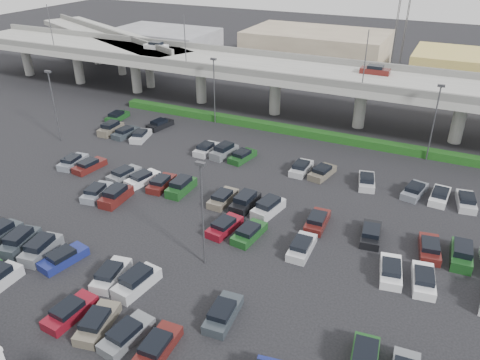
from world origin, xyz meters
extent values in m
plane|color=black|center=(0.00, 0.00, 0.00)|extent=(280.00, 280.00, 0.00)
cube|color=gray|center=(0.00, 32.00, 7.25)|extent=(150.00, 13.00, 1.10)
cube|color=#5E5E5A|center=(0.00, 25.75, 8.30)|extent=(150.00, 0.50, 1.00)
cube|color=#5E5E5A|center=(0.00, 38.25, 8.30)|extent=(150.00, 0.50, 1.00)
cylinder|color=gray|center=(-65.00, 32.00, 3.35)|extent=(1.80, 1.80, 6.70)
cube|color=#5E5E5A|center=(-65.00, 32.00, 6.50)|extent=(2.60, 9.75, 0.50)
cylinder|color=gray|center=(-51.00, 32.00, 3.35)|extent=(1.80, 1.80, 6.70)
cube|color=#5E5E5A|center=(-51.00, 32.00, 6.50)|extent=(2.60, 9.75, 0.50)
cylinder|color=gray|center=(-37.00, 32.00, 3.35)|extent=(1.80, 1.80, 6.70)
cube|color=#5E5E5A|center=(-37.00, 32.00, 6.50)|extent=(2.60, 9.75, 0.50)
cylinder|color=gray|center=(-23.00, 32.00, 3.35)|extent=(1.80, 1.80, 6.70)
cube|color=#5E5E5A|center=(-23.00, 32.00, 6.50)|extent=(2.60, 9.75, 0.50)
cylinder|color=gray|center=(-9.00, 32.00, 3.35)|extent=(1.80, 1.80, 6.70)
cube|color=#5E5E5A|center=(-9.00, 32.00, 6.50)|extent=(2.60, 9.75, 0.50)
cylinder|color=gray|center=(5.00, 32.00, 3.35)|extent=(1.80, 1.80, 6.70)
cube|color=#5E5E5A|center=(5.00, 32.00, 6.50)|extent=(2.60, 9.75, 0.50)
cylinder|color=gray|center=(19.00, 32.00, 3.35)|extent=(1.80, 1.80, 6.70)
cube|color=#5E5E5A|center=(19.00, 32.00, 6.50)|extent=(2.60, 9.75, 0.50)
cube|color=white|center=(-34.00, 35.00, 8.21)|extent=(4.40, 1.82, 0.82)
cube|color=black|center=(-34.00, 35.00, 8.84)|extent=(2.30, 1.60, 0.50)
cube|color=#4F1715|center=(6.00, 35.00, 8.21)|extent=(4.40, 1.82, 0.82)
cube|color=black|center=(6.00, 35.00, 8.84)|extent=(2.30, 1.60, 0.50)
cylinder|color=#47474B|center=(-50.00, 25.90, 11.80)|extent=(0.14, 0.14, 8.00)
cylinder|color=#47474B|center=(-22.00, 25.90, 11.80)|extent=(0.14, 0.14, 8.00)
cylinder|color=#47474B|center=(6.00, 25.90, 11.80)|extent=(0.14, 0.14, 8.00)
cube|color=gray|center=(-52.00, 43.00, 7.25)|extent=(50.93, 30.13, 1.10)
cube|color=#5E5E5A|center=(-52.00, 43.00, 8.30)|extent=(47.34, 22.43, 1.00)
cylinder|color=gray|center=(-69.22, 51.03, 3.35)|extent=(1.60, 1.60, 6.70)
cylinder|color=gray|center=(-58.34, 45.96, 3.35)|extent=(1.60, 1.60, 6.70)
cylinder|color=gray|center=(-47.47, 40.89, 3.35)|extent=(1.60, 1.60, 6.70)
cylinder|color=gray|center=(-36.59, 35.82, 3.35)|extent=(1.60, 1.60, 6.70)
cube|color=#144113|center=(0.00, 25.00, 0.55)|extent=(66.00, 1.60, 1.10)
cube|color=maroon|center=(-6.25, -18.50, 0.41)|extent=(2.16, 4.53, 0.82)
cube|color=black|center=(-6.25, -18.70, 1.04)|extent=(1.78, 2.42, 0.50)
cube|color=#675F50|center=(-3.50, -18.50, 0.41)|extent=(2.67, 4.68, 0.82)
cube|color=black|center=(-3.50, -18.70, 1.04)|extent=(2.03, 2.58, 0.50)
cube|color=slate|center=(-0.75, -18.50, 0.41)|extent=(2.38, 4.60, 0.82)
cube|color=black|center=(-0.75, -18.70, 1.04)|extent=(1.89, 2.49, 0.50)
cube|color=#4F1715|center=(2.00, -18.50, 0.41)|extent=(2.03, 4.48, 0.82)
cube|color=black|center=(2.00, -18.70, 1.04)|extent=(1.71, 2.37, 0.50)
cube|color=#2E363C|center=(-20.00, -13.50, 0.53)|extent=(1.83, 4.41, 1.05)
cube|color=#2E363C|center=(-17.25, -13.50, 0.53)|extent=(2.62, 4.67, 1.05)
cube|color=black|center=(-17.25, -13.50, 1.34)|extent=(2.07, 2.86, 0.65)
cube|color=slate|center=(-14.50, -13.50, 0.53)|extent=(2.43, 4.61, 1.05)
cube|color=black|center=(-14.50, -13.50, 1.34)|extent=(1.95, 2.80, 0.65)
cube|color=navy|center=(-11.75, -13.50, 0.41)|extent=(2.68, 4.68, 0.82)
cube|color=black|center=(-11.75, -13.70, 1.04)|extent=(2.04, 2.58, 0.50)
cube|color=#B8B9BD|center=(-6.25, -13.50, 0.41)|extent=(2.53, 4.64, 0.82)
cube|color=black|center=(-6.25, -13.70, 1.04)|extent=(1.96, 2.54, 0.50)
cube|color=#B8B9BD|center=(-3.50, -13.50, 0.53)|extent=(2.35, 4.59, 1.05)
cube|color=black|center=(-3.50, -13.50, 1.34)|extent=(1.91, 2.78, 0.65)
cube|color=#2E363C|center=(4.75, -13.50, 0.41)|extent=(2.15, 4.53, 0.82)
cube|color=black|center=(4.75, -13.70, 1.04)|extent=(1.77, 2.42, 0.50)
cube|color=black|center=(15.75, -13.50, 1.34)|extent=(1.87, 2.75, 0.65)
cube|color=slate|center=(-17.25, -2.50, 0.41)|extent=(2.52, 4.64, 0.82)
cube|color=black|center=(-17.25, -2.70, 1.04)|extent=(1.96, 2.53, 0.50)
cube|color=#4F1715|center=(-14.50, -2.50, 0.53)|extent=(2.05, 4.49, 1.05)
cube|color=black|center=(-14.50, -2.50, 1.34)|extent=(1.74, 2.68, 0.65)
cube|color=maroon|center=(-0.75, -2.50, 0.41)|extent=(2.41, 4.61, 0.82)
cube|color=black|center=(-0.75, -2.70, 1.04)|extent=(1.90, 2.50, 0.50)
cube|color=#19471C|center=(2.00, -2.50, 0.41)|extent=(2.32, 4.58, 0.82)
cube|color=black|center=(2.00, -2.70, 1.04)|extent=(1.86, 2.47, 0.50)
cube|color=#B8B9BD|center=(7.50, -2.50, 0.41)|extent=(1.91, 4.44, 0.82)
cube|color=black|center=(7.50, -2.70, 1.04)|extent=(1.65, 2.33, 0.50)
cube|color=white|center=(15.75, -2.50, 0.41)|extent=(2.55, 4.65, 0.82)
cube|color=black|center=(15.75, -2.70, 1.04)|extent=(1.97, 2.54, 0.50)
cube|color=white|center=(18.50, -2.50, 0.41)|extent=(2.47, 4.63, 0.82)
cube|color=black|center=(18.50, -2.70, 1.04)|extent=(1.93, 2.52, 0.50)
cube|color=slate|center=(-25.50, 2.50, 0.41)|extent=(2.30, 4.57, 0.82)
cube|color=black|center=(-25.50, 2.30, 1.04)|extent=(1.85, 2.46, 0.50)
cube|color=#4F1715|center=(-22.75, 2.50, 0.41)|extent=(2.35, 4.59, 0.82)
cube|color=black|center=(-22.75, 2.30, 1.04)|extent=(1.88, 2.48, 0.50)
cube|color=slate|center=(-17.25, 2.50, 0.41)|extent=(2.45, 4.62, 0.82)
cube|color=black|center=(-17.25, 2.30, 1.04)|extent=(1.93, 2.51, 0.50)
cube|color=white|center=(-14.50, 2.50, 0.41)|extent=(2.71, 4.69, 0.82)
cube|color=black|center=(-14.50, 2.30, 1.04)|extent=(2.05, 2.59, 0.50)
cube|color=#4F1715|center=(-11.75, 2.50, 0.41)|extent=(2.15, 4.53, 0.82)
cube|color=black|center=(-11.75, 2.30, 1.04)|extent=(1.77, 2.42, 0.50)
cube|color=#19471C|center=(-9.00, 2.50, 0.53)|extent=(1.84, 4.41, 1.05)
cube|color=black|center=(-9.00, 2.50, 1.34)|extent=(1.61, 2.61, 0.65)
cube|color=#675F50|center=(-3.50, 2.50, 0.41)|extent=(1.96, 4.45, 0.82)
cube|color=black|center=(-3.50, 2.30, 1.04)|extent=(1.67, 2.35, 0.50)
cube|color=black|center=(-0.75, 2.50, 0.53)|extent=(2.05, 4.49, 1.05)
cube|color=black|center=(-0.75, 2.50, 1.34)|extent=(1.74, 2.68, 0.65)
cube|color=#B8B9BD|center=(2.00, 2.50, 0.53)|extent=(2.63, 4.67, 1.05)
cube|color=black|center=(2.00, 2.50, 1.34)|extent=(2.07, 2.86, 0.65)
cube|color=#4F1715|center=(7.50, 2.50, 0.41)|extent=(1.99, 4.47, 0.82)
cube|color=black|center=(7.50, 2.30, 1.04)|extent=(1.69, 2.36, 0.50)
cube|color=black|center=(13.00, 2.50, 0.41)|extent=(2.36, 4.59, 0.82)
cube|color=black|center=(13.00, 2.30, 1.04)|extent=(1.88, 2.48, 0.50)
cube|color=#4F1715|center=(18.50, 2.50, 0.41)|extent=(2.45, 4.62, 0.82)
cube|color=black|center=(18.50, 2.30, 1.04)|extent=(1.92, 2.51, 0.50)
cube|color=#19471C|center=(21.25, 2.50, 0.53)|extent=(2.03, 4.48, 1.05)
cube|color=black|center=(21.25, 2.50, 1.34)|extent=(1.72, 2.67, 0.65)
cube|color=#675F50|center=(-28.25, 13.50, 0.53)|extent=(1.98, 4.46, 1.05)
cube|color=black|center=(-28.25, 13.50, 1.34)|extent=(1.70, 2.66, 0.65)
cube|color=#2E363C|center=(-25.50, 13.50, 0.41)|extent=(2.21, 4.55, 0.82)
cube|color=black|center=(-25.50, 13.30, 1.04)|extent=(1.80, 2.44, 0.50)
cube|color=#B8B9BD|center=(-22.75, 13.50, 0.41)|extent=(2.81, 4.71, 0.82)
cube|color=black|center=(-22.75, 13.31, 1.04)|extent=(2.10, 2.61, 0.50)
cube|color=#B8B9BD|center=(-11.75, 13.50, 0.41)|extent=(1.93, 4.45, 0.82)
cube|color=black|center=(-11.75, 13.30, 1.04)|extent=(1.66, 2.34, 0.50)
cube|color=slate|center=(-9.00, 13.50, 0.53)|extent=(2.53, 4.64, 1.05)
cube|color=black|center=(-9.00, 13.50, 1.34)|extent=(2.01, 2.83, 0.65)
cube|color=#19471C|center=(-6.25, 13.50, 0.41)|extent=(2.55, 4.65, 0.82)
cube|color=black|center=(-6.25, 13.30, 1.04)|extent=(1.97, 2.54, 0.50)
cube|color=#B8B9BD|center=(2.00, 13.50, 0.41)|extent=(1.94, 4.45, 0.82)
cube|color=black|center=(2.00, 13.30, 1.04)|extent=(1.66, 2.34, 0.50)
cube|color=#675F50|center=(4.75, 13.50, 0.41)|extent=(2.65, 4.67, 0.82)
cube|color=black|center=(4.75, 13.30, 1.04)|extent=(2.02, 2.57, 0.50)
cube|color=#B8B9BD|center=(10.25, 13.50, 0.41)|extent=(2.74, 4.69, 0.82)
cube|color=black|center=(10.25, 13.30, 1.04)|extent=(2.07, 2.59, 0.50)
cube|color=slate|center=(15.75, 13.50, 0.41)|extent=(2.70, 4.68, 0.82)
cube|color=black|center=(15.75, 13.30, 1.04)|extent=(2.05, 2.58, 0.50)
cube|color=white|center=(18.50, 13.50, 0.41)|extent=(2.14, 4.52, 0.82)
cube|color=black|center=(18.50, 13.30, 1.04)|extent=(1.77, 2.41, 0.50)
cube|color=#B8B9BD|center=(21.25, 13.50, 0.41)|extent=(2.43, 4.62, 0.82)
cube|color=black|center=(21.25, 13.30, 1.04)|extent=(1.91, 2.51, 0.50)
cube|color=#19471C|center=(-31.00, 18.50, 0.41)|extent=(2.11, 4.51, 0.82)
cube|color=black|center=(-31.00, 18.30, 1.04)|extent=(1.75, 2.40, 0.50)
cube|color=black|center=(-22.75, 18.50, 0.41)|extent=(2.55, 4.65, 0.82)
cube|color=black|center=(-22.75, 18.30, 1.04)|extent=(1.97, 2.54, 0.50)
cylinder|color=#47474B|center=(-33.00, 8.00, 5.00)|extent=(0.18, 0.18, 10.00)
cube|color=#47474B|center=(-33.00, 8.00, 10.15)|extent=(0.90, 0.38, 0.30)
cylinder|color=#47474B|center=(-16.00, 24.00, 5.00)|extent=(0.18, 0.18, 10.00)
cube|color=#47474B|center=(-16.00, 24.00, 10.15)|extent=(0.90, 0.38, 0.30)
cylinder|color=#47474B|center=(16.00, 24.00, 5.00)|extent=(0.18, 0.18, 10.00)
cube|color=#47474B|center=(16.00, 24.00, 10.15)|extent=(0.90, 0.38, 0.30)
cylinder|color=#47474B|center=(0.00, -8.00, 5.00)|extent=(0.18, 0.18, 10.00)
cube|color=#47474B|center=(0.00, -8.00, 10.15)|extent=(0.90, 0.38, 0.30)
cube|color=gray|center=(-48.00, 58.00, 3.25)|extent=(24.00, 16.00, 6.50)
cube|color=gray|center=(-12.00, 64.00, 4.00)|extent=(30.00, 18.00, 8.00)
camera|label=1|loc=(17.72, -37.73, 26.96)|focal=35.00mm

